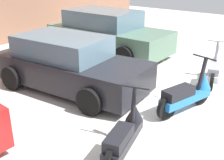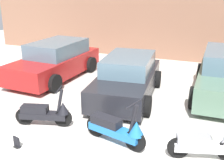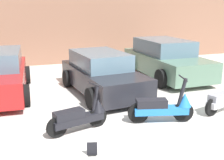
{
  "view_description": "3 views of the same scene",
  "coord_description": "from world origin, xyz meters",
  "views": [
    {
      "loc": [
        -4.74,
        -1.71,
        2.88
      ],
      "look_at": [
        -0.33,
        1.77,
        0.61
      ],
      "focal_mm": 45.0,
      "sensor_mm": 36.0,
      "label": 1
    },
    {
      "loc": [
        2.43,
        -4.95,
        3.51
      ],
      "look_at": [
        -0.28,
        2.0,
        0.95
      ],
      "focal_mm": 45.0,
      "sensor_mm": 36.0,
      "label": 2
    },
    {
      "loc": [
        -2.8,
        -5.28,
        2.75
      ],
      "look_at": [
        -0.2,
        2.29,
        0.65
      ],
      "focal_mm": 45.0,
      "sensor_mm": 36.0,
      "label": 3
    }
  ],
  "objects": [
    {
      "name": "ground_plane",
      "position": [
        0.0,
        0.0,
        0.0
      ],
      "size": [
        28.0,
        28.0,
        0.0
      ],
      "primitive_type": "plane",
      "color": "silver"
    },
    {
      "name": "wall_back",
      "position": [
        0.0,
        8.48,
        2.1
      ],
      "size": [
        19.6,
        0.12,
        4.2
      ],
      "primitive_type": "cube",
      "color": "#845B47",
      "rests_on": "ground_plane"
    },
    {
      "name": "scooter_front_left",
      "position": [
        -1.55,
        0.54,
        0.37
      ],
      "size": [
        1.46,
        0.69,
        1.04
      ],
      "rotation": [
        0.0,
        0.0,
        0.27
      ],
      "color": "black",
      "rests_on": "ground_plane"
    },
    {
      "name": "scooter_front_right",
      "position": [
        0.48,
        0.37,
        0.4
      ],
      "size": [
        1.59,
        0.72,
        1.13
      ],
      "rotation": [
        0.0,
        0.0,
        -0.25
      ],
      "color": "black",
      "rests_on": "ground_plane"
    },
    {
      "name": "scooter_front_center",
      "position": [
        2.42,
        0.5,
        0.37
      ],
      "size": [
        1.45,
        0.69,
        1.04
      ],
      "rotation": [
        0.0,
        0.0,
        0.28
      ],
      "color": "black",
      "rests_on": "ground_plane"
    },
    {
      "name": "car_rear_left",
      "position": [
        -3.46,
        4.08,
        0.67
      ],
      "size": [
        2.19,
        4.24,
        1.41
      ],
      "rotation": [
        0.0,
        0.0,
        -1.63
      ],
      "color": "maroon",
      "rests_on": "ground_plane"
    },
    {
      "name": "car_rear_center",
      "position": [
        -0.23,
        3.23,
        0.63
      ],
      "size": [
        2.19,
        4.05,
        1.33
      ],
      "rotation": [
        0.0,
        0.0,
        -1.47
      ],
      "color": "black",
      "rests_on": "ground_plane"
    },
    {
      "name": "placard_near_left_scooter",
      "position": [
        -1.59,
        -0.59,
        0.11
      ],
      "size": [
        0.2,
        0.16,
        0.26
      ],
      "rotation": [
        0.0,
        0.0,
        -0.26
      ],
      "color": "black",
      "rests_on": "ground_plane"
    }
  ]
}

